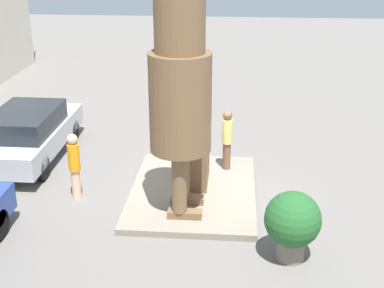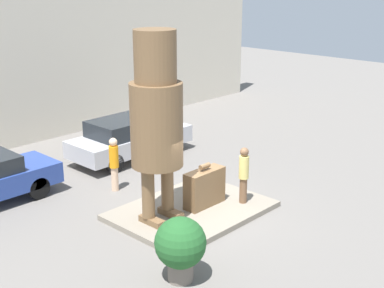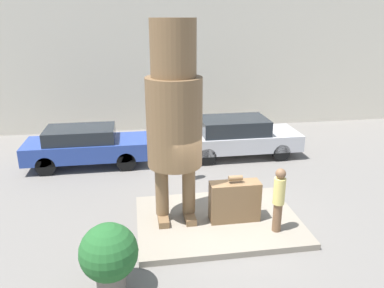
{
  "view_description": "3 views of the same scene",
  "coord_description": "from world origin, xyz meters",
  "px_view_note": "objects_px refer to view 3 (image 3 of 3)",
  "views": [
    {
      "loc": [
        -12.44,
        -1.0,
        6.5
      ],
      "look_at": [
        -0.43,
        -0.01,
        1.59
      ],
      "focal_mm": 50.0,
      "sensor_mm": 36.0,
      "label": 1
    },
    {
      "loc": [
        -10.32,
        -9.81,
        6.7
      ],
      "look_at": [
        -0.23,
        -0.24,
        2.23
      ],
      "focal_mm": 50.0,
      "sensor_mm": 36.0,
      "label": 2
    },
    {
      "loc": [
        -2.11,
        -8.77,
        5.38
      ],
      "look_at": [
        -0.7,
        0.11,
        2.3
      ],
      "focal_mm": 35.0,
      "sensor_mm": 36.0,
      "label": 3
    }
  ],
  "objects_px": {
    "parked_car_blue": "(86,145)",
    "planter_pot": "(109,255)",
    "tourist": "(279,197)",
    "worker_hivis": "(186,154)",
    "parked_car_silver": "(237,136)",
    "giant_suitcase": "(235,201)",
    "statue_figure": "(174,109)"
  },
  "relations": [
    {
      "from": "parked_car_blue",
      "to": "planter_pot",
      "type": "bearing_deg",
      "value": -80.48
    },
    {
      "from": "tourist",
      "to": "worker_hivis",
      "type": "height_order",
      "value": "tourist"
    },
    {
      "from": "parked_car_silver",
      "to": "worker_hivis",
      "type": "distance_m",
      "value": 3.17
    },
    {
      "from": "giant_suitcase",
      "to": "tourist",
      "type": "height_order",
      "value": "tourist"
    },
    {
      "from": "tourist",
      "to": "parked_car_silver",
      "type": "xyz_separation_m",
      "value": [
        0.59,
        5.89,
        -0.27
      ]
    },
    {
      "from": "parked_car_blue",
      "to": "parked_car_silver",
      "type": "xyz_separation_m",
      "value": [
        5.89,
        0.15,
        0.03
      ]
    },
    {
      "from": "planter_pot",
      "to": "worker_hivis",
      "type": "bearing_deg",
      "value": 66.27
    },
    {
      "from": "planter_pot",
      "to": "statue_figure",
      "type": "bearing_deg",
      "value": 56.7
    },
    {
      "from": "parked_car_silver",
      "to": "planter_pot",
      "type": "height_order",
      "value": "parked_car_silver"
    },
    {
      "from": "tourist",
      "to": "giant_suitcase",
      "type": "bearing_deg",
      "value": 142.77
    },
    {
      "from": "statue_figure",
      "to": "parked_car_silver",
      "type": "relative_size",
      "value": 1.09
    },
    {
      "from": "parked_car_blue",
      "to": "worker_hivis",
      "type": "relative_size",
      "value": 2.57
    },
    {
      "from": "tourist",
      "to": "planter_pot",
      "type": "distance_m",
      "value": 4.35
    },
    {
      "from": "giant_suitcase",
      "to": "parked_car_silver",
      "type": "bearing_deg",
      "value": 73.66
    },
    {
      "from": "statue_figure",
      "to": "planter_pot",
      "type": "height_order",
      "value": "statue_figure"
    },
    {
      "from": "planter_pot",
      "to": "worker_hivis",
      "type": "height_order",
      "value": "worker_hivis"
    },
    {
      "from": "parked_car_blue",
      "to": "planter_pot",
      "type": "height_order",
      "value": "planter_pot"
    },
    {
      "from": "parked_car_silver",
      "to": "planter_pot",
      "type": "distance_m",
      "value": 8.7
    },
    {
      "from": "planter_pot",
      "to": "worker_hivis",
      "type": "distance_m",
      "value": 5.73
    },
    {
      "from": "planter_pot",
      "to": "worker_hivis",
      "type": "xyz_separation_m",
      "value": [
        2.3,
        5.24,
        0.08
      ]
    },
    {
      "from": "statue_figure",
      "to": "giant_suitcase",
      "type": "height_order",
      "value": "statue_figure"
    },
    {
      "from": "giant_suitcase",
      "to": "worker_hivis",
      "type": "distance_m",
      "value": 3.23
    },
    {
      "from": "tourist",
      "to": "parked_car_blue",
      "type": "height_order",
      "value": "tourist"
    },
    {
      "from": "worker_hivis",
      "to": "parked_car_silver",
      "type": "bearing_deg",
      "value": 41.23
    },
    {
      "from": "statue_figure",
      "to": "parked_car_blue",
      "type": "relative_size",
      "value": 1.14
    },
    {
      "from": "parked_car_silver",
      "to": "worker_hivis",
      "type": "xyz_separation_m",
      "value": [
        -2.38,
        -2.09,
        0.13
      ]
    },
    {
      "from": "statue_figure",
      "to": "worker_hivis",
      "type": "bearing_deg",
      "value": 76.17
    },
    {
      "from": "statue_figure",
      "to": "planter_pot",
      "type": "xyz_separation_m",
      "value": [
        -1.62,
        -2.47,
        -2.32
      ]
    },
    {
      "from": "planter_pot",
      "to": "parked_car_silver",
      "type": "bearing_deg",
      "value": 57.4
    },
    {
      "from": "parked_car_blue",
      "to": "planter_pot",
      "type": "distance_m",
      "value": 7.28
    },
    {
      "from": "parked_car_blue",
      "to": "worker_hivis",
      "type": "xyz_separation_m",
      "value": [
        3.51,
        -1.94,
        0.16
      ]
    },
    {
      "from": "tourist",
      "to": "parked_car_blue",
      "type": "relative_size",
      "value": 0.38
    }
  ]
}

